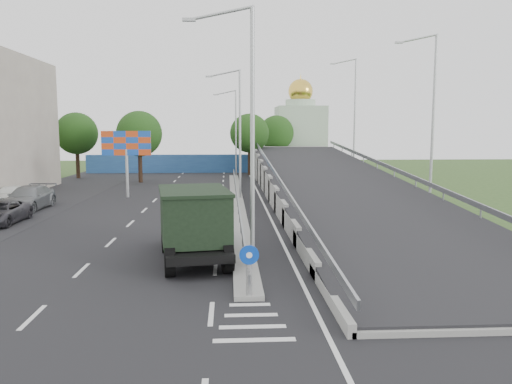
{
  "coord_description": "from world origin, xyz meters",
  "views": [
    {
      "loc": [
        -0.66,
        -13.59,
        5.55
      ],
      "look_at": [
        0.86,
        13.4,
        2.2
      ],
      "focal_mm": 35.0,
      "sensor_mm": 36.0,
      "label": 1
    }
  ],
  "objects": [
    {
      "name": "tree_ramp_far",
      "position": [
        6.0,
        55.0,
        5.18
      ],
      "size": [
        4.8,
        4.8,
        7.6
      ],
      "color": "black",
      "rests_on": "ground"
    },
    {
      "name": "parked_car_d",
      "position": [
        -14.67,
        21.86,
        0.83
      ],
      "size": [
        2.48,
        5.77,
        1.66
      ],
      "primitive_type": "imported",
      "rotation": [
        0.0,
        0.0,
        -0.03
      ],
      "color": "gray",
      "rests_on": "ground"
    },
    {
      "name": "lamp_post_near",
      "position": [
        0.11,
        6.0,
        5.81
      ],
      "size": [
        2.74,
        0.18,
        10.08
      ],
      "color": "#B2B5B7",
      "rests_on": "median"
    },
    {
      "name": "parked_car_e",
      "position": [
        -17.2,
        24.86,
        0.71
      ],
      "size": [
        2.1,
        4.33,
        1.42
      ],
      "primitive_type": "imported",
      "rotation": [
        0.0,
        0.0,
        0.1
      ],
      "color": "white",
      "rests_on": "ground"
    },
    {
      "name": "dump_truck",
      "position": [
        -2.23,
        7.95,
        1.73
      ],
      "size": [
        3.64,
        7.4,
        3.13
      ],
      "rotation": [
        0.0,
        0.0,
        0.15
      ],
      "color": "black",
      "rests_on": "ground"
    },
    {
      "name": "parked_car_c",
      "position": [
        -14.22,
        16.43,
        0.68
      ],
      "size": [
        2.3,
        4.93,
        1.36
      ],
      "primitive_type": "imported",
      "rotation": [
        0.0,
        0.0,
        -0.01
      ],
      "color": "#38363C",
      "rests_on": "ground"
    },
    {
      "name": "billboard",
      "position": [
        -9.0,
        28.0,
        4.19
      ],
      "size": [
        4.0,
        0.24,
        5.5
      ],
      "color": "#B2B5B7",
      "rests_on": "ground"
    },
    {
      "name": "tree_left_far",
      "position": [
        -18.0,
        45.0,
        5.18
      ],
      "size": [
        4.8,
        4.8,
        7.6
      ],
      "color": "black",
      "rests_on": "ground"
    },
    {
      "name": "lamp_post_far",
      "position": [
        0.11,
        46.0,
        5.81
      ],
      "size": [
        2.74,
        0.18,
        10.08
      ],
      "color": "#B2B5B7",
      "rests_on": "median"
    },
    {
      "name": "ground",
      "position": [
        0.0,
        0.0,
        0.0
      ],
      "size": [
        160.0,
        160.0,
        0.0
      ],
      "primitive_type": "plane",
      "color": "#2D4C1E",
      "rests_on": "ground"
    },
    {
      "name": "median_guardrail",
      "position": [
        0.0,
        24.0,
        0.75
      ],
      "size": [
        0.09,
        44.0,
        0.71
      ],
      "color": "gray",
      "rests_on": "median"
    },
    {
      "name": "overpass_ramp",
      "position": [
        7.5,
        24.0,
        1.75
      ],
      "size": [
        10.0,
        50.0,
        3.5
      ],
      "color": "gray",
      "rests_on": "ground"
    },
    {
      "name": "tree_left_mid",
      "position": [
        -10.0,
        40.0,
        5.18
      ],
      "size": [
        4.8,
        4.8,
        7.6
      ],
      "color": "black",
      "rests_on": "ground"
    },
    {
      "name": "sign_bollard",
      "position": [
        0.0,
        2.17,
        1.03
      ],
      "size": [
        0.64,
        0.23,
        1.67
      ],
      "color": "black",
      "rests_on": "median"
    },
    {
      "name": "tree_median_far",
      "position": [
        2.0,
        48.0,
        5.18
      ],
      "size": [
        4.8,
        4.8,
        7.6
      ],
      "color": "black",
      "rests_on": "ground"
    },
    {
      "name": "church",
      "position": [
        10.0,
        60.0,
        5.31
      ],
      "size": [
        7.0,
        7.0,
        13.8
      ],
      "color": "#B2CCAD",
      "rests_on": "ground"
    },
    {
      "name": "median",
      "position": [
        0.0,
        24.0,
        0.1
      ],
      "size": [
        1.0,
        44.0,
        0.2
      ],
      "primitive_type": "cube",
      "color": "gray",
      "rests_on": "ground"
    },
    {
      "name": "blue_wall",
      "position": [
        -4.0,
        52.0,
        1.2
      ],
      "size": [
        30.0,
        0.5,
        2.4
      ],
      "primitive_type": "cube",
      "color": "#264C8D",
      "rests_on": "ground"
    },
    {
      "name": "lamp_post_mid",
      "position": [
        0.11,
        26.0,
        5.81
      ],
      "size": [
        2.74,
        0.18,
        10.08
      ],
      "color": "#B2B5B7",
      "rests_on": "median"
    },
    {
      "name": "road_surface",
      "position": [
        -3.0,
        20.0,
        0.0
      ],
      "size": [
        26.0,
        90.0,
        0.04
      ],
      "primitive_type": "cube",
      "color": "black",
      "rests_on": "ground"
    }
  ]
}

